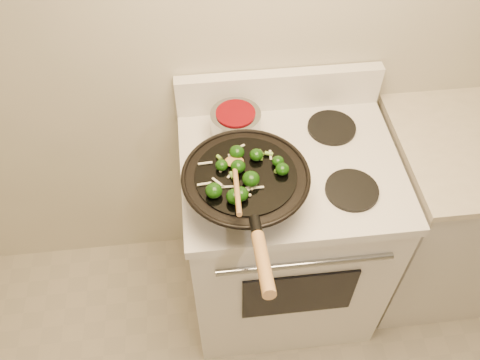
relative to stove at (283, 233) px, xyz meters
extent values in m
plane|color=beige|center=(0.24, 0.33, 0.83)|extent=(3.50, 0.00, 3.50)
cube|color=white|center=(0.00, 0.00, -0.03)|extent=(0.76, 0.64, 0.88)
cube|color=white|center=(0.00, 0.00, 0.43)|extent=(0.78, 0.66, 0.04)
cube|color=white|center=(0.00, 0.30, 0.53)|extent=(0.78, 0.05, 0.16)
cylinder|color=#95989D|center=(0.00, -0.33, 0.31)|extent=(0.60, 0.02, 0.02)
cube|color=black|center=(0.00, -0.33, 0.08)|extent=(0.42, 0.01, 0.28)
cylinder|color=black|center=(-0.18, -0.15, 0.46)|extent=(0.18, 0.18, 0.01)
cylinder|color=black|center=(0.18, -0.15, 0.46)|extent=(0.18, 0.18, 0.01)
cylinder|color=black|center=(-0.18, 0.15, 0.46)|extent=(0.18, 0.18, 0.01)
cylinder|color=black|center=(0.18, 0.15, 0.46)|extent=(0.18, 0.18, 0.01)
cube|color=silver|center=(0.87, 0.03, -0.03)|extent=(0.88, 0.60, 0.88)
torus|color=black|center=(-0.18, -0.15, 0.58)|extent=(0.41, 0.41, 0.01)
cylinder|color=black|center=(-0.18, -0.15, 0.58)|extent=(0.32, 0.32, 0.01)
cylinder|color=black|center=(-0.18, -0.38, 0.63)|extent=(0.03, 0.07, 0.05)
cylinder|color=#AC7A44|center=(-0.18, -0.52, 0.66)|extent=(0.04, 0.21, 0.08)
ellipsoid|color=#0F3508|center=(-0.07, -0.12, 0.60)|extent=(0.04, 0.04, 0.03)
cylinder|color=#507E2D|center=(-0.06, -0.12, 0.59)|extent=(0.02, 0.02, 0.02)
ellipsoid|color=#0F3508|center=(-0.20, -0.07, 0.60)|extent=(0.05, 0.05, 0.04)
ellipsoid|color=#0F3508|center=(-0.25, -0.12, 0.60)|extent=(0.04, 0.04, 0.03)
ellipsoid|color=#0F3508|center=(-0.14, -0.09, 0.60)|extent=(0.04, 0.04, 0.04)
cylinder|color=#507E2D|center=(-0.13, -0.09, 0.59)|extent=(0.02, 0.01, 0.02)
ellipsoid|color=#0F3508|center=(-0.28, -0.22, 0.61)|extent=(0.05, 0.05, 0.04)
ellipsoid|color=#0F3508|center=(-0.17, -0.19, 0.61)|extent=(0.05, 0.05, 0.05)
ellipsoid|color=#0F3508|center=(-0.21, -0.24, 0.60)|extent=(0.05, 0.05, 0.04)
cylinder|color=#507E2D|center=(-0.19, -0.24, 0.59)|extent=(0.02, 0.02, 0.02)
ellipsoid|color=#0F3508|center=(-0.07, -0.16, 0.60)|extent=(0.04, 0.04, 0.04)
ellipsoid|color=#0F3508|center=(-0.20, -0.13, 0.60)|extent=(0.05, 0.05, 0.04)
ellipsoid|color=#0F3508|center=(-0.22, -0.25, 0.61)|extent=(0.05, 0.05, 0.04)
cylinder|color=#507E2D|center=(-0.21, -0.25, 0.59)|extent=(0.02, 0.02, 0.01)
cube|color=beige|center=(-0.22, -0.25, 0.59)|extent=(0.04, 0.03, 0.00)
cube|color=beige|center=(-0.22, -0.09, 0.59)|extent=(0.01, 0.05, 0.00)
cube|color=beige|center=(-0.19, -0.04, 0.59)|extent=(0.04, 0.03, 0.00)
cube|color=beige|center=(-0.27, -0.19, 0.59)|extent=(0.04, 0.01, 0.00)
cube|color=beige|center=(-0.31, -0.18, 0.59)|extent=(0.04, 0.01, 0.00)
cube|color=beige|center=(-0.09, -0.08, 0.59)|extent=(0.01, 0.04, 0.00)
cube|color=beige|center=(-0.30, -0.09, 0.59)|extent=(0.05, 0.01, 0.00)
cube|color=beige|center=(-0.16, -0.21, 0.59)|extent=(0.06, 0.01, 0.00)
cube|color=beige|center=(-0.27, -0.17, 0.59)|extent=(0.03, 0.04, 0.00)
cube|color=beige|center=(-0.18, -0.22, 0.59)|extent=(0.04, 0.03, 0.00)
cube|color=beige|center=(-0.24, -0.20, 0.59)|extent=(0.05, 0.01, 0.00)
cube|color=beige|center=(-0.22, -0.15, 0.59)|extent=(0.03, 0.03, 0.00)
cylinder|color=#69A033|center=(-0.26, -0.08, 0.59)|extent=(0.02, 0.03, 0.02)
cylinder|color=#69A033|center=(-0.08, -0.15, 0.59)|extent=(0.03, 0.02, 0.02)
cylinder|color=#69A033|center=(-0.10, -0.08, 0.59)|extent=(0.02, 0.03, 0.01)
cylinder|color=#69A033|center=(-0.13, -0.10, 0.59)|extent=(0.02, 0.03, 0.02)
cylinder|color=#69A033|center=(-0.22, -0.16, 0.59)|extent=(0.03, 0.02, 0.02)
cylinder|color=#69A033|center=(-0.12, -0.07, 0.59)|extent=(0.02, 0.03, 0.02)
sphere|color=beige|center=(-0.18, -0.24, 0.59)|extent=(0.01, 0.01, 0.01)
sphere|color=beige|center=(-0.17, -0.21, 0.59)|extent=(0.01, 0.01, 0.01)
sphere|color=beige|center=(-0.26, -0.13, 0.59)|extent=(0.01, 0.01, 0.01)
sphere|color=beige|center=(-0.23, -0.10, 0.59)|extent=(0.01, 0.01, 0.01)
sphere|color=beige|center=(-0.19, -0.11, 0.59)|extent=(0.01, 0.01, 0.01)
ellipsoid|color=#AC7A44|center=(-0.21, -0.10, 0.60)|extent=(0.06, 0.05, 0.02)
cylinder|color=#AC7A44|center=(-0.22, -0.23, 0.63)|extent=(0.03, 0.25, 0.08)
cylinder|color=#95989D|center=(-0.18, 0.15, 0.51)|extent=(0.18, 0.18, 0.10)
cylinder|color=#69050A|center=(-0.18, 0.15, 0.57)|extent=(0.14, 0.14, 0.01)
cylinder|color=black|center=(-0.15, 0.01, 0.56)|extent=(0.04, 0.11, 0.02)
camera|label=1|loc=(-0.31, -1.16, 1.79)|focal=38.00mm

